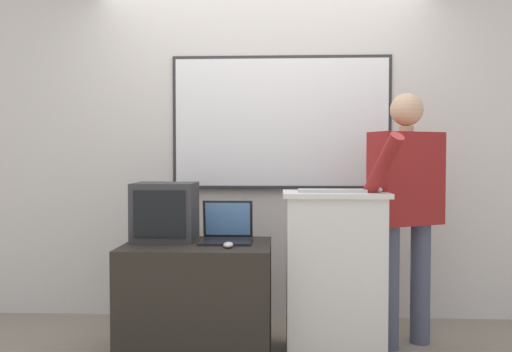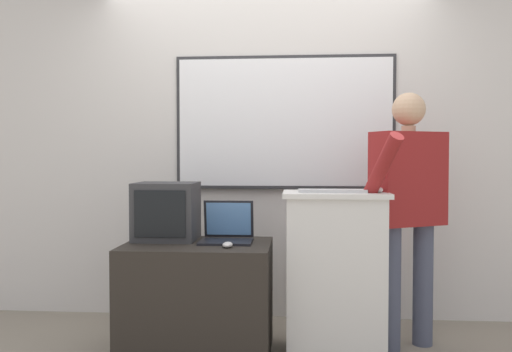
{
  "view_description": "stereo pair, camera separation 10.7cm",
  "coord_description": "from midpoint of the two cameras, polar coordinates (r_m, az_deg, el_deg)",
  "views": [
    {
      "loc": [
        0.13,
        -3.09,
        1.24
      ],
      "look_at": [
        -0.02,
        0.27,
        1.12
      ],
      "focal_mm": 38.0,
      "sensor_mm": 36.0,
      "label": 1
    },
    {
      "loc": [
        0.23,
        -3.08,
        1.24
      ],
      "look_at": [
        -0.02,
        0.27,
        1.12
      ],
      "focal_mm": 38.0,
      "sensor_mm": 36.0,
      "label": 2
    }
  ],
  "objects": [
    {
      "name": "computer_mouse_by_laptop",
      "position": [
        3.27,
        -3.88,
        -7.25
      ],
      "size": [
        0.06,
        0.1,
        0.03
      ],
      "color": "silver",
      "rests_on": "side_desk"
    },
    {
      "name": "laptop",
      "position": [
        3.5,
        -3.98,
        -5.76
      ],
      "size": [
        0.33,
        0.29,
        0.26
      ],
      "color": "black",
      "rests_on": "side_desk"
    },
    {
      "name": "crt_monitor",
      "position": [
        3.59,
        -10.38,
        -3.7
      ],
      "size": [
        0.4,
        0.35,
        0.38
      ],
      "color": "#333335",
      "rests_on": "side_desk"
    },
    {
      "name": "computer_mouse_by_keyboard",
      "position": [
        3.42,
        11.79,
        -1.4
      ],
      "size": [
        0.06,
        0.1,
        0.03
      ],
      "color": "silver",
      "rests_on": "lectern_podium"
    },
    {
      "name": "back_wall",
      "position": [
        4.24,
        0.21,
        2.98
      ],
      "size": [
        6.4,
        0.17,
        2.62
      ],
      "color": "silver",
      "rests_on": "ground_plane"
    },
    {
      "name": "person_presenter",
      "position": [
        3.65,
        14.71,
        -2.38
      ],
      "size": [
        0.64,
        0.7,
        1.66
      ],
      "rotation": [
        0.0,
        0.0,
        0.47
      ],
      "color": "#474C60",
      "rests_on": "ground_plane"
    },
    {
      "name": "lectern_podium",
      "position": [
        3.5,
        7.37,
        -10.02
      ],
      "size": [
        0.65,
        0.44,
        1.02
      ],
      "color": "silver",
      "rests_on": "ground_plane"
    },
    {
      "name": "side_desk",
      "position": [
        3.51,
        -7.05,
        -12.72
      ],
      "size": [
        0.92,
        0.64,
        0.7
      ],
      "color": "#28231E",
      "rests_on": "ground_plane"
    },
    {
      "name": "wireless_keyboard",
      "position": [
        3.37,
        7.12,
        -1.55
      ],
      "size": [
        0.42,
        0.12,
        0.02
      ],
      "color": "silver",
      "rests_on": "lectern_podium"
    }
  ]
}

